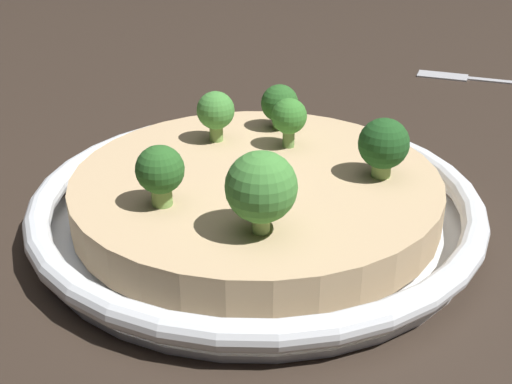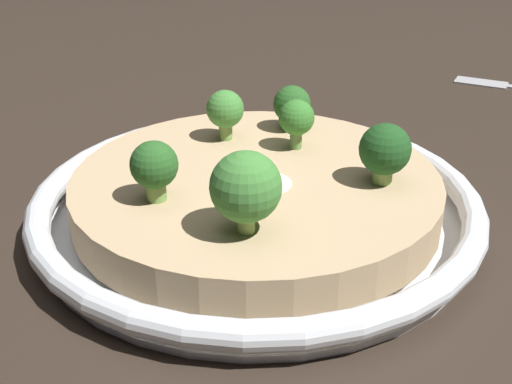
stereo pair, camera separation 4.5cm
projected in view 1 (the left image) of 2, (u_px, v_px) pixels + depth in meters
The scene contains 10 objects.
ground_plane at pixel (256, 221), 0.46m from camera, with size 6.00×6.00×0.00m, color #2D231C.
risotto_bowl at pixel (256, 199), 0.45m from camera, with size 0.31×0.31×0.04m.
cheese_sprinkle at pixel (268, 174), 0.43m from camera, with size 0.04×0.04×0.01m.
broccoli_left at pixel (261, 188), 0.36m from camera, with size 0.04×0.04×0.05m.
broccoli_back at pixel (160, 172), 0.39m from camera, with size 0.03×0.03×0.04m.
broccoli_front at pixel (289, 117), 0.48m from camera, with size 0.03×0.03×0.04m.
broccoli_front_right at pixel (280, 104), 0.51m from camera, with size 0.03×0.03×0.04m.
broccoli_front_left at pixel (384, 145), 0.43m from camera, with size 0.03×0.03×0.04m.
broccoli_right at pixel (221, 111), 0.49m from camera, with size 0.03×0.03×0.04m.
fork_utensil at pixel (482, 79), 0.76m from camera, with size 0.15×0.15×0.00m.
Camera 1 is at (-0.36, 0.18, 0.23)m, focal length 45.00 mm.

